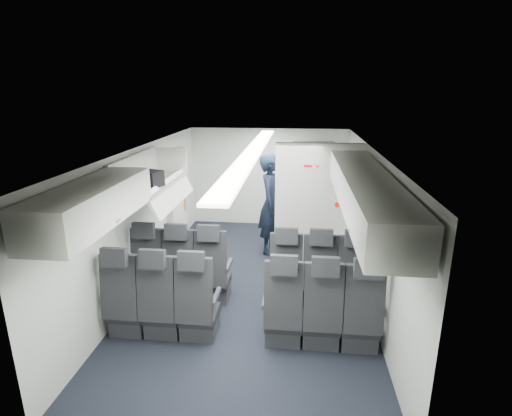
% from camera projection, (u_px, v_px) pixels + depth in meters
% --- Properties ---
extents(cabin_shell, '(3.41, 6.01, 2.16)m').
position_uv_depth(cabin_shell, '(253.00, 217.00, 5.95)').
color(cabin_shell, black).
rests_on(cabin_shell, ground).
extents(seat_row_front, '(3.33, 0.56, 1.24)m').
position_uv_depth(seat_row_front, '(249.00, 277.00, 5.65)').
color(seat_row_front, black).
rests_on(seat_row_front, cabin_shell).
extents(seat_row_mid, '(3.33, 0.56, 1.24)m').
position_uv_depth(seat_row_mid, '(240.00, 311.00, 4.79)').
color(seat_row_mid, black).
rests_on(seat_row_mid, cabin_shell).
extents(overhead_bin_left_rear, '(0.53, 1.80, 0.40)m').
position_uv_depth(overhead_bin_left_rear, '(91.00, 205.00, 3.98)').
color(overhead_bin_left_rear, silver).
rests_on(overhead_bin_left_rear, cabin_shell).
extents(overhead_bin_left_front_open, '(0.64, 1.70, 0.72)m').
position_uv_depth(overhead_bin_left_front_open, '(151.00, 179.00, 5.68)').
color(overhead_bin_left_front_open, '#9E9E93').
rests_on(overhead_bin_left_front_open, cabin_shell).
extents(overhead_bin_right_rear, '(0.53, 1.80, 0.40)m').
position_uv_depth(overhead_bin_right_rear, '(379.00, 213.00, 3.69)').
color(overhead_bin_right_rear, silver).
rests_on(overhead_bin_right_rear, cabin_shell).
extents(overhead_bin_right_front, '(0.53, 1.70, 0.40)m').
position_uv_depth(overhead_bin_right_front, '(354.00, 174.00, 5.36)').
color(overhead_bin_right_front, silver).
rests_on(overhead_bin_right_front, cabin_shell).
extents(bulkhead_partition, '(1.40, 0.15, 2.13)m').
position_uv_depth(bulkhead_partition, '(317.00, 207.00, 6.63)').
color(bulkhead_partition, white).
rests_on(bulkhead_partition, cabin_shell).
extents(galley_unit, '(0.85, 0.52, 1.90)m').
position_uv_depth(galley_unit, '(312.00, 187.00, 8.50)').
color(galley_unit, '#939399').
rests_on(galley_unit, cabin_shell).
extents(boarding_door, '(0.12, 1.27, 1.86)m').
position_uv_depth(boarding_door, '(177.00, 198.00, 7.64)').
color(boarding_door, silver).
rests_on(boarding_door, cabin_shell).
extents(flight_attendant, '(0.54, 0.74, 1.86)m').
position_uv_depth(flight_attendant, '(271.00, 204.00, 7.33)').
color(flight_attendant, black).
rests_on(flight_attendant, ground).
extents(carry_on_bag, '(0.42, 0.35, 0.22)m').
position_uv_depth(carry_on_bag, '(148.00, 179.00, 5.37)').
color(carry_on_bag, black).
rests_on(carry_on_bag, overhead_bin_left_front_open).
extents(papers, '(0.20, 0.04, 0.14)m').
position_uv_depth(papers, '(282.00, 198.00, 7.22)').
color(papers, white).
rests_on(papers, flight_attendant).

